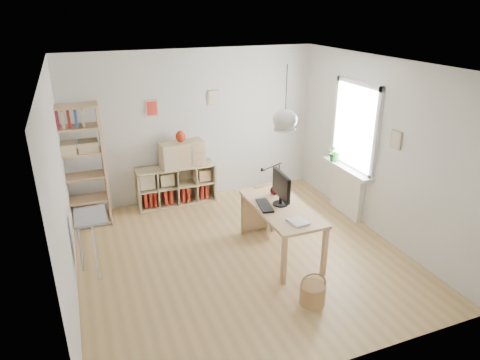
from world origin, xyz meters
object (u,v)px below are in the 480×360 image
object	(u,v)px
cube_shelf	(175,188)
drawer_chest	(182,154)
chair	(269,206)
desk	(281,213)
monitor	(281,187)
tall_bookshelf	(78,163)
storage_chest	(275,211)

from	to	relation	value
cube_shelf	drawer_chest	distance (m)	0.66
chair	drawer_chest	bearing A→B (deg)	112.59
desk	monitor	world-z (taller)	monitor
chair	monitor	bearing A→B (deg)	-108.99
monitor	drawer_chest	world-z (taller)	monitor
tall_bookshelf	monitor	xyz separation A→B (m)	(2.60, -1.88, -0.07)
desk	storage_chest	world-z (taller)	desk
desk	cube_shelf	distance (m)	2.48
drawer_chest	chair	bearing A→B (deg)	-63.79
desk	monitor	distance (m)	0.37
cube_shelf	tall_bookshelf	world-z (taller)	tall_bookshelf
chair	drawer_chest	size ratio (longest dim) A/B	1.02
storage_chest	tall_bookshelf	bearing A→B (deg)	142.83
cube_shelf	tall_bookshelf	bearing A→B (deg)	-169.81
desk	chair	size ratio (longest dim) A/B	1.92
storage_chest	monitor	xyz separation A→B (m)	(-0.34, -0.85, 0.82)
storage_chest	cube_shelf	bearing A→B (deg)	118.50
desk	storage_chest	bearing A→B (deg)	68.82
storage_chest	monitor	bearing A→B (deg)	-129.45
cube_shelf	storage_chest	size ratio (longest dim) A/B	1.80
tall_bookshelf	drawer_chest	world-z (taller)	tall_bookshelf
desk	monitor	bearing A→B (deg)	75.04
chair	tall_bookshelf	bearing A→B (deg)	144.41
cube_shelf	chair	xyz separation A→B (m)	(1.13, -1.60, 0.15)
tall_bookshelf	chair	xyz separation A→B (m)	(2.70, -1.32, -0.64)
desk	tall_bookshelf	xyz separation A→B (m)	(-2.59, 1.95, 0.43)
desk	storage_chest	size ratio (longest dim) A/B	1.93
desk	monitor	xyz separation A→B (m)	(0.02, 0.07, 0.36)
tall_bookshelf	monitor	size ratio (longest dim) A/B	3.62
chair	desk	bearing A→B (deg)	-109.61
chair	storage_chest	distance (m)	0.45
chair	monitor	world-z (taller)	monitor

